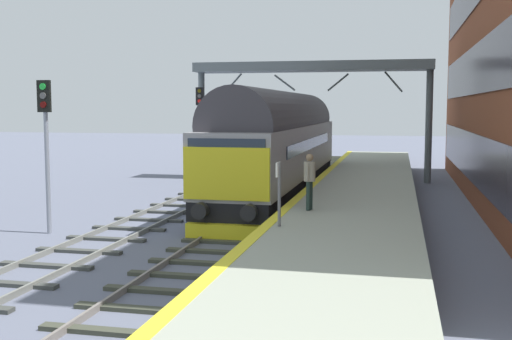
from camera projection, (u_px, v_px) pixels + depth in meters
The scene contains 10 objects.
ground_plane at pixel (252, 221), 22.36m from camera, with size 140.00×140.00×0.00m, color slate.
track_main at pixel (252, 219), 22.36m from camera, with size 2.50×60.00×0.15m.
track_adjacent_west at pixel (157, 216), 23.13m from camera, with size 2.50×60.00×0.15m.
station_platform at pixel (356, 211), 21.53m from camera, with size 4.00×44.00×1.01m.
diesel_locomotive at pixel (280, 143), 27.16m from camera, with size 2.74×17.69×4.68m.
signal_post_near at pixel (46, 136), 19.84m from camera, with size 0.44×0.22×4.82m.
signal_post_mid at pixel (200, 121), 35.18m from camera, with size 0.44×0.22×5.09m.
platform_number_sign at pixel (279, 183), 15.88m from camera, with size 0.10×0.44×1.61m.
waiting_passenger at pixel (310, 176), 18.42m from camera, with size 0.39×0.50×1.64m.
overhead_footbridge at pixel (311, 73), 34.38m from camera, with size 12.85×2.00×6.43m.
Camera 1 is at (4.97, -21.51, 3.98)m, focal length 44.61 mm.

